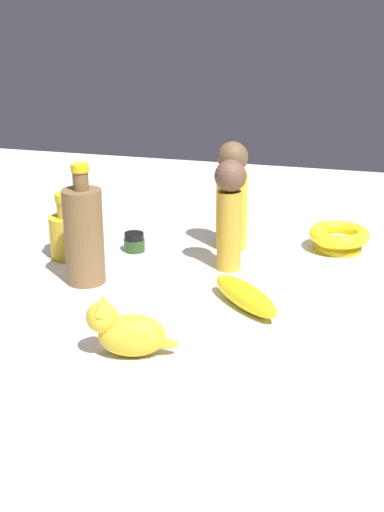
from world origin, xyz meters
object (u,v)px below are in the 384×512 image
banana (245,296)px  nail_polish_jar (134,242)px  bottle_short (67,233)px  bowl (339,237)px  cat_figurine (125,331)px  bottle_tall (84,234)px  person_figure_child (230,210)px  person_figure_adult (232,196)px

banana → nail_polish_jar: size_ratio=3.92×
banana → bottle_short: bottle_short is taller
bottle_short → bowl: size_ratio=1.06×
nail_polish_jar → bowl: bearing=-163.5°
cat_figurine → bottle_short: bottle_short is taller
bottle_tall → banana: bearing=174.3°
person_figure_child → banana: person_figure_child is taller
banana → bowl: bowl is taller
nail_polish_jar → bottle_tall: bearing=80.7°
person_figure_adult → person_figure_child: bearing=100.7°
bottle_tall → person_figure_child: bottle_tall is taller
banana → bottle_short: size_ratio=1.30×
cat_figurine → bowl: cat_figurine is taller
bottle_tall → person_figure_adult: (-0.23, -0.26, 0.02)m
bottle_tall → person_figure_adult: bearing=-130.9°
bottle_tall → cat_figurine: bottle_tall is taller
person_figure_child → bowl: person_figure_child is taller
cat_figurine → nail_polish_jar: size_ratio=3.02×
bottle_tall → bowl: 0.55m
banana → bowl: size_ratio=1.38×
cat_figurine → nail_polish_jar: cat_figurine is taller
banana → bottle_short: bearing=-155.0°
cat_figurine → bowl: size_ratio=1.06×
person_figure_child → banana: size_ratio=1.25×
bottle_tall → banana: 0.33m
bottle_tall → bottle_short: size_ratio=1.68×
person_figure_child → bottle_tall: bearing=29.3°
bottle_tall → banana: size_ratio=1.29×
banana → bottle_short: (0.41, -0.14, 0.03)m
banana → bowl: 0.37m
person_figure_adult → bottle_short: bearing=25.2°
cat_figurine → bowl: (-0.28, -0.56, -0.01)m
bottle_short → bottle_tall: bearing=128.8°
person_figure_child → bowl: bearing=-140.2°
person_figure_adult → bottle_short: 0.35m
nail_polish_jar → cat_figurine: bearing=108.6°
person_figure_adult → bottle_tall: bearing=49.1°
bottle_tall → person_figure_child: size_ratio=1.04×
person_figure_child → bottle_short: size_ratio=1.62×
cat_figurine → person_figure_adult: person_figure_adult is taller
banana → nail_polish_jar: bearing=-172.6°
person_figure_child → bottle_short: person_figure_child is taller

